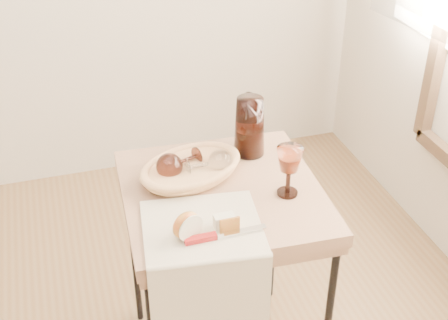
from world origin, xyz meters
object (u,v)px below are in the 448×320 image
object	(u,v)px
apple_half	(186,225)
table_knife	(222,234)
goblet_lying_b	(206,164)
wine_goblet	(289,171)
side_table	(222,282)
tea_towel	(202,227)
bread_basket	(191,170)
goblet_lying_a	(181,162)
pitcher	(250,126)

from	to	relation	value
apple_half	table_knife	world-z (taller)	apple_half
goblet_lying_b	wine_goblet	bearing A→B (deg)	-38.09
side_table	table_knife	distance (m)	0.46
tea_towel	table_knife	xyz separation A→B (m)	(0.04, -0.06, 0.01)
bread_basket	goblet_lying_a	world-z (taller)	goblet_lying_a
tea_towel	goblet_lying_b	distance (m)	0.26
bread_basket	wine_goblet	world-z (taller)	wine_goblet
tea_towel	goblet_lying_a	world-z (taller)	goblet_lying_a
tea_towel	goblet_lying_b	size ratio (longest dim) A/B	2.67
table_knife	apple_half	bearing A→B (deg)	161.51
tea_towel	pitcher	size ratio (longest dim) A/B	1.38
side_table	apple_half	world-z (taller)	apple_half
tea_towel	wine_goblet	size ratio (longest dim) A/B	2.03
side_table	table_knife	xyz separation A→B (m)	(-0.07, -0.22, 0.40)
bread_basket	table_knife	world-z (taller)	bread_basket
goblet_lying_b	table_knife	bearing A→B (deg)	-98.80
goblet_lying_a	apple_half	world-z (taller)	goblet_lying_a
goblet_lying_b	apple_half	distance (m)	0.30
goblet_lying_a	pitcher	xyz separation A→B (m)	(0.25, 0.07, 0.05)
tea_towel	side_table	bearing A→B (deg)	63.72
side_table	pitcher	distance (m)	0.54
goblet_lying_a	wine_goblet	distance (m)	0.34
goblet_lying_b	apple_half	world-z (taller)	goblet_lying_b
side_table	apple_half	xyz separation A→B (m)	(-0.16, -0.19, 0.43)
goblet_lying_b	pitcher	world-z (taller)	pitcher
apple_half	goblet_lying_a	bearing A→B (deg)	54.29
wine_goblet	goblet_lying_a	bearing A→B (deg)	146.39
goblet_lying_b	wine_goblet	size ratio (longest dim) A/B	0.76
tea_towel	wine_goblet	world-z (taller)	wine_goblet
wine_goblet	apple_half	bearing A→B (deg)	-161.83
goblet_lying_a	bread_basket	bearing A→B (deg)	132.81
side_table	wine_goblet	bearing A→B (deg)	-23.45
pitcher	apple_half	bearing A→B (deg)	-152.38
side_table	table_knife	world-z (taller)	table_knife
side_table	table_knife	size ratio (longest dim) A/B	3.36
side_table	apple_half	size ratio (longest dim) A/B	8.97
bread_basket	apple_half	bearing A→B (deg)	-127.13
tea_towel	goblet_lying_a	bearing A→B (deg)	95.43
apple_half	pitcher	bearing A→B (deg)	26.01
bread_basket	table_knife	xyz separation A→B (m)	(0.01, -0.32, -0.01)
goblet_lying_a	side_table	bearing A→B (deg)	112.02
tea_towel	apple_half	size ratio (longest dim) A/B	3.88
goblet_lying_b	apple_half	bearing A→B (deg)	-117.68
tea_towel	wine_goblet	xyz separation A→B (m)	(0.29, 0.09, 0.08)
goblet_lying_b	pitcher	distance (m)	0.21
table_knife	tea_towel	bearing A→B (deg)	124.87
side_table	goblet_lying_b	distance (m)	0.45
goblet_lying_a	pitcher	bearing A→B (deg)	175.75
side_table	wine_goblet	world-z (taller)	wine_goblet
bread_basket	apple_half	world-z (taller)	apple_half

